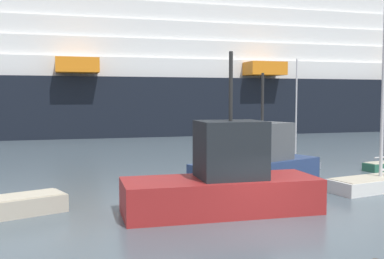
{
  "coord_description": "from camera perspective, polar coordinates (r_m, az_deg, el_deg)",
  "views": [
    {
      "loc": [
        -8.15,
        -13.64,
        4.69
      ],
      "look_at": [
        0.0,
        9.31,
        2.93
      ],
      "focal_mm": 42.45,
      "sensor_mm": 36.0,
      "label": 1
    }
  ],
  "objects": [
    {
      "name": "fishing_boat_2",
      "position": [
        18.52,
        4.0,
        -6.58
      ],
      "size": [
        8.15,
        3.52,
        6.5
      ],
      "rotation": [
        0.0,
        0.0,
        -0.09
      ],
      "color": "maroon",
      "rests_on": "ground_plane"
    },
    {
      "name": "ground_plane",
      "position": [
        16.57,
        11.11,
        -12.39
      ],
      "size": [
        600.0,
        600.0,
        0.0
      ],
      "primitive_type": "plane",
      "color": "#4C5B66"
    },
    {
      "name": "fishing_boat_0",
      "position": [
        25.06,
        8.37,
        -3.97
      ],
      "size": [
        8.16,
        4.94,
        5.98
      ],
      "rotation": [
        0.0,
        0.0,
        0.33
      ],
      "color": "navy",
      "rests_on": "ground_plane"
    },
    {
      "name": "cruise_ship",
      "position": [
        62.03,
        -4.21,
        7.15
      ],
      "size": [
        127.97,
        26.59,
        24.78
      ],
      "rotation": [
        0.0,
        0.0,
        -0.07
      ],
      "color": "black",
      "rests_on": "ground_plane"
    },
    {
      "name": "sailboat_1",
      "position": [
        29.99,
        12.39,
        -4.34
      ],
      "size": [
        4.24,
        1.81,
        7.11
      ],
      "rotation": [
        0.0,
        0.0,
        0.17
      ],
      "color": "gray",
      "rests_on": "ground_plane"
    }
  ]
}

